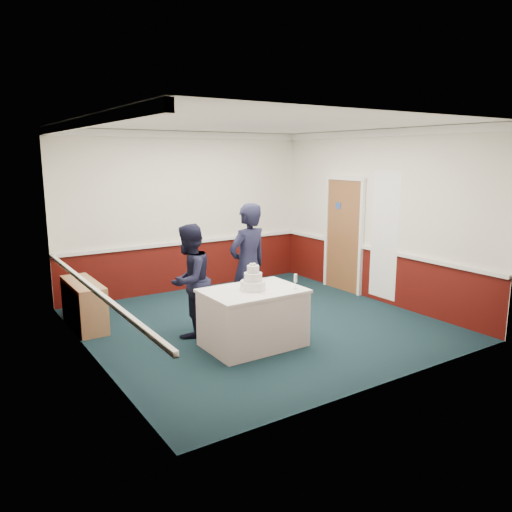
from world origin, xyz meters
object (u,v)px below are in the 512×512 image
sideboard (84,304)px  champagne_flute (296,279)px  person_woman (248,266)px  person_man (189,281)px  wedding_cake (253,282)px  cake_knife (259,293)px  cake_table (253,317)px

sideboard → champagne_flute: (2.22, -2.32, 0.58)m
person_woman → person_man: bearing=-19.2°
wedding_cake → cake_knife: 0.23m
sideboard → person_woman: person_woman is taller
sideboard → wedding_cake: 2.72m
cake_table → person_woman: (0.36, 0.70, 0.54)m
cake_table → person_woman: size_ratio=0.70×
champagne_flute → person_woman: bearing=97.8°
champagne_flute → person_woman: (-0.14, 0.98, 0.01)m
sideboard → champagne_flute: bearing=-46.2°
sideboard → person_woman: size_ratio=0.64×
person_man → person_woman: 0.92m
cake_table → cake_knife: cake_knife is taller
wedding_cake → person_woman: person_woman is taller
person_man → person_woman: size_ratio=0.86×
wedding_cake → person_man: 1.00m
champagne_flute → person_man: size_ratio=0.13×
champagne_flute → person_woman: size_ratio=0.11×
cake_table → person_woman: 0.96m
cake_knife → champagne_flute: (0.53, -0.08, 0.14)m
sideboard → person_man: bearing=-45.2°
wedding_cake → person_man: size_ratio=0.22×
person_woman → cake_table: bearing=52.2°
champagne_flute → cake_table: bearing=150.8°
sideboard → cake_knife: size_ratio=5.45×
cake_table → person_man: (-0.53, 0.84, 0.41)m
cake_table → wedding_cake: (-0.00, 0.00, 0.50)m
cake_knife → person_man: person_man is taller
sideboard → champagne_flute: size_ratio=5.85×
wedding_cake → champagne_flute: (0.50, -0.28, 0.03)m
sideboard → cake_knife: cake_knife is taller
wedding_cake → cake_knife: size_ratio=1.65×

